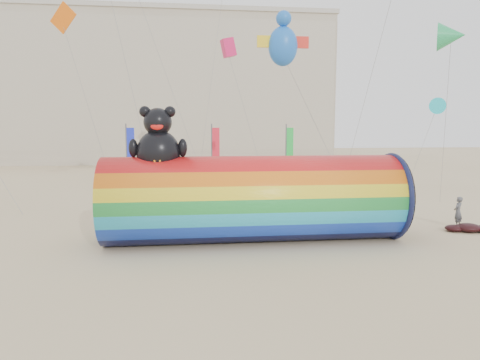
{
  "coord_description": "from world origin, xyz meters",
  "views": [
    {
      "loc": [
        -1.91,
        -18.88,
        4.94
      ],
      "look_at": [
        0.5,
        1.5,
        2.4
      ],
      "focal_mm": 32.0,
      "sensor_mm": 36.0,
      "label": 1
    }
  ],
  "objects": [
    {
      "name": "hotel_building",
      "position": [
        -12.0,
        45.95,
        10.31
      ],
      "size": [
        60.4,
        15.4,
        20.6
      ],
      "color": "#B7AD99",
      "rests_on": "ground"
    },
    {
      "name": "fabric_bundle",
      "position": [
        11.4,
        -0.4,
        0.17
      ],
      "size": [
        2.62,
        1.35,
        0.41
      ],
      "color": "#35090B",
      "rests_on": "ground"
    },
    {
      "name": "windsock_assembly",
      "position": [
        0.82,
        -0.78,
        1.96
      ],
      "size": [
        12.8,
        3.9,
        5.9
      ],
      "color": "red",
      "rests_on": "ground"
    },
    {
      "name": "kite_handler",
      "position": [
        11.27,
        0.52,
        0.77
      ],
      "size": [
        0.67,
        0.62,
        1.53
      ],
      "primitive_type": "imported",
      "rotation": [
        0.0,
        0.0,
        3.75
      ],
      "color": "#505257",
      "rests_on": "ground"
    },
    {
      "name": "ground",
      "position": [
        0.0,
        0.0,
        0.0
      ],
      "size": [
        160.0,
        160.0,
        0.0
      ],
      "primitive_type": "plane",
      "color": "#CCB58C",
      "rests_on": "ground"
    },
    {
      "name": "festival_banners",
      "position": [
        -0.06,
        14.07,
        2.64
      ],
      "size": [
        13.05,
        1.87,
        5.2
      ],
      "color": "#59595E",
      "rests_on": "ground"
    }
  ]
}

